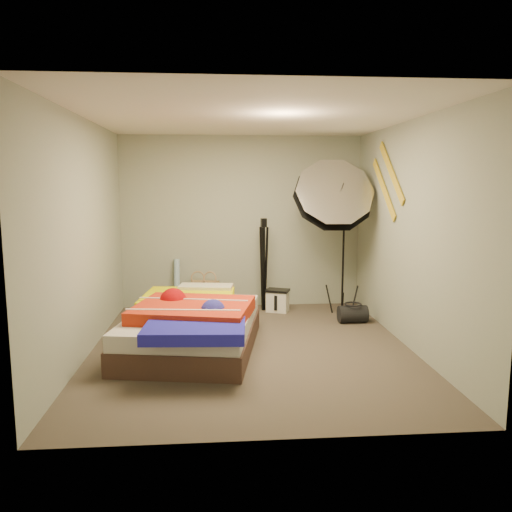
{
  "coord_description": "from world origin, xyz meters",
  "views": [
    {
      "loc": [
        -0.37,
        -5.31,
        1.81
      ],
      "look_at": [
        0.1,
        0.6,
        0.95
      ],
      "focal_mm": 35.0,
      "sensor_mm": 36.0,
      "label": 1
    }
  ],
  "objects": [
    {
      "name": "wall_back",
      "position": [
        0.0,
        2.0,
        1.25
      ],
      "size": [
        3.5,
        0.0,
        3.5
      ],
      "primitive_type": "plane",
      "rotation": [
        1.57,
        0.0,
        0.0
      ],
      "color": "#949B8B",
      "rests_on": "floor"
    },
    {
      "name": "tote_bag",
      "position": [
        -0.55,
        1.9,
        0.2
      ],
      "size": [
        0.43,
        0.25,
        0.42
      ],
      "primitive_type": "cube",
      "rotation": [
        -0.14,
        0.0,
        -0.2
      ],
      "color": "tan",
      "rests_on": "floor"
    },
    {
      "name": "wall_right",
      "position": [
        1.75,
        0.0,
        1.25
      ],
      "size": [
        0.0,
        4.0,
        4.0
      ],
      "primitive_type": "plane",
      "rotation": [
        1.57,
        0.0,
        -1.57
      ],
      "color": "#949B8B",
      "rests_on": "floor"
    },
    {
      "name": "wall_stripe_lower",
      "position": [
        1.73,
        0.85,
        1.75
      ],
      "size": [
        0.02,
        0.91,
        0.78
      ],
      "primitive_type": "cube",
      "rotation": [
        0.7,
        0.0,
        0.0
      ],
      "color": "gold",
      "rests_on": "wall_right"
    },
    {
      "name": "wall_left",
      "position": [
        -1.75,
        0.0,
        1.25
      ],
      "size": [
        0.0,
        4.0,
        4.0
      ],
      "primitive_type": "plane",
      "rotation": [
        1.57,
        0.0,
        1.57
      ],
      "color": "#949B8B",
      "rests_on": "floor"
    },
    {
      "name": "wall_front",
      "position": [
        0.0,
        -2.0,
        1.25
      ],
      "size": [
        3.5,
        0.0,
        3.5
      ],
      "primitive_type": "plane",
      "rotation": [
        -1.57,
        0.0,
        0.0
      ],
      "color": "#949B8B",
      "rests_on": "floor"
    },
    {
      "name": "duffel_bag",
      "position": [
        1.4,
        0.94,
        0.11
      ],
      "size": [
        0.38,
        0.24,
        0.23
      ],
      "primitive_type": "cylinder",
      "rotation": [
        0.0,
        1.57,
        0.03
      ],
      "color": "black",
      "rests_on": "floor"
    },
    {
      "name": "camera_case",
      "position": [
        0.49,
        1.59,
        0.15
      ],
      "size": [
        0.35,
        0.3,
        0.3
      ],
      "primitive_type": "cube",
      "rotation": [
        0.0,
        0.0,
        -0.37
      ],
      "color": "silver",
      "rests_on": "floor"
    },
    {
      "name": "wrapping_roll",
      "position": [
        -0.95,
        1.87,
        0.36
      ],
      "size": [
        0.08,
        0.21,
        0.73
      ],
      "primitive_type": "cylinder",
      "rotation": [
        -0.17,
        0.0,
        0.01
      ],
      "color": "#5194BE",
      "rests_on": "floor"
    },
    {
      "name": "floor",
      "position": [
        0.0,
        0.0,
        0.0
      ],
      "size": [
        4.0,
        4.0,
        0.0
      ],
      "primitive_type": "plane",
      "color": "#4B4137",
      "rests_on": "ground"
    },
    {
      "name": "photo_umbrella",
      "position": [
        1.19,
        1.29,
        1.63
      ],
      "size": [
        1.33,
        1.02,
        2.27
      ],
      "color": "black",
      "rests_on": "floor"
    },
    {
      "name": "bed",
      "position": [
        -0.64,
        0.04,
        0.28
      ],
      "size": [
        1.62,
        2.17,
        0.56
      ],
      "color": "#472F27",
      "rests_on": "floor"
    },
    {
      "name": "camera_tripod",
      "position": [
        0.3,
        1.69,
        0.76
      ],
      "size": [
        0.09,
        0.09,
        1.33
      ],
      "color": "black",
      "rests_on": "floor"
    },
    {
      "name": "ceiling",
      "position": [
        0.0,
        0.0,
        2.5
      ],
      "size": [
        4.0,
        4.0,
        0.0
      ],
      "primitive_type": "plane",
      "rotation": [
        3.14,
        0.0,
        0.0
      ],
      "color": "silver",
      "rests_on": "wall_back"
    },
    {
      "name": "wall_stripe_upper",
      "position": [
        1.73,
        0.6,
        1.95
      ],
      "size": [
        0.02,
        0.91,
        0.78
      ],
      "primitive_type": "cube",
      "rotation": [
        0.7,
        0.0,
        0.0
      ],
      "color": "gold",
      "rests_on": "wall_right"
    }
  ]
}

